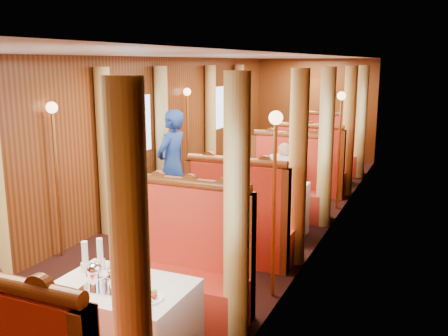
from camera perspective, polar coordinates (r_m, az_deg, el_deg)
The scene contains 44 objects.
floor at distance 7.44m, azimuth -0.65°, elevation -6.92°, with size 3.00×12.00×0.01m, color black, non-canonical shape.
ceiling at distance 7.03m, azimuth -0.70°, elevation 12.72°, with size 3.00×12.00×0.01m, color silver, non-canonical shape.
wall_far at distance 12.80m, azimuth 10.39°, elevation 6.62°, with size 3.00×2.50×0.01m, color brown, non-canonical shape.
wall_left at distance 7.85m, azimuth -10.74°, elevation 3.29°, with size 12.00×2.50×0.01m, color brown, non-canonical shape.
wall_right at distance 6.67m, azimuth 11.18°, elevation 1.74°, with size 12.00×2.50×0.01m, color brown, non-canonical shape.
doorway_far at distance 12.80m, azimuth 10.32°, elevation 5.49°, with size 0.80×0.04×2.00m, color brown.
table_near at distance 4.15m, azimuth -11.43°, elevation -17.70°, with size 1.05×0.72×0.75m, color white.
banquette_near_aft at distance 4.89m, azimuth -4.56°, elevation -12.02°, with size 1.30×0.55×1.34m.
table_mid at distance 7.06m, azimuth 4.93°, elevation -4.80°, with size 1.05×0.72×0.75m, color white.
banquette_mid_fwd at distance 6.14m, azimuth 1.90°, elevation -6.90°, with size 1.30×0.55×1.34m.
banquette_mid_aft at distance 7.99m, azimuth 7.25°, elevation -2.51°, with size 1.30×0.55×1.34m.
table_far at distance 10.35m, azimuth 11.09°, elevation 0.44°, with size 1.05×0.72×0.75m, color white.
banquette_far_fwd at distance 9.37m, azimuth 9.77°, elevation -0.41°, with size 1.30×0.55×1.34m.
banquette_far_aft at distance 11.32m, azimuth 12.22°, elevation 1.62°, with size 1.30×0.55×1.34m.
tea_tray at distance 3.96m, azimuth -13.42°, elevation -13.09°, with size 0.34×0.26×0.01m, color silver.
teapot_left at distance 3.95m, azimuth -14.54°, elevation -12.09°, with size 0.19×0.14×0.15m, color silver, non-canonical shape.
teapot_right at distance 3.86m, azimuth -12.53°, elevation -12.82°, with size 0.15×0.11×0.12m, color silver, non-canonical shape.
teapot_back at distance 4.03m, azimuth -12.16°, elevation -11.73°, with size 0.15×0.11×0.12m, color silver, non-canonical shape.
fruit_plate at distance 3.73m, azimuth -8.78°, elevation -14.33°, with size 0.24×0.24×0.05m.
cup_inboard at distance 4.22m, azimuth -15.57°, elevation -10.13°, with size 0.08×0.08×0.26m.
cup_outboard at distance 4.26m, azimuth -13.96°, elevation -9.84°, with size 0.08×0.08×0.26m.
rose_vase_mid at distance 6.96m, azimuth 5.08°, elevation -0.36°, with size 0.06×0.06×0.36m.
rose_vase_far at distance 10.24m, azimuth 11.16°, elevation 3.45°, with size 0.06×0.06×0.36m.
window_right_near at distance 3.37m, azimuth -1.84°, elevation -4.59°, with size 1.20×0.90×0.01m, color #89ADDB, non-canonical shape.
curtain_right_near_a at distance 2.89m, azimuth -10.54°, elevation -13.61°, with size 0.22×0.22×2.35m, color #E3CB74.
curtain_right_near_b at distance 4.18m, azimuth 1.44°, elevation -5.23°, with size 0.22×0.22×2.35m, color #E3CB74.
window_left_mid at distance 7.82m, azimuth -10.71°, elevation 4.73°, with size 1.20×0.90×0.01m, color #89ADDB, non-canonical shape.
curtain_left_mid_a at distance 7.17m, azimuth -13.39°, elevation 1.74°, with size 0.22×0.22×2.35m, color #E3CB74.
curtain_left_mid_b at distance 8.45m, azimuth -7.09°, elevation 3.51°, with size 0.22×0.22×2.35m, color #E3CB74.
window_right_mid at distance 6.64m, azimuth 11.13°, elevation 3.45°, with size 1.20×0.90×0.01m, color #89ADDB, non-canonical shape.
curtain_right_mid_a at distance 5.97m, azimuth 8.42°, elevation -0.09°, with size 0.22×0.22×2.35m, color #E3CB74.
curtain_right_mid_b at distance 7.46m, azimuth 11.55°, elevation 2.22°, with size 0.22×0.22×2.35m, color #E3CB74.
window_left_far at distance 10.88m, azimuth -0.32°, elevation 6.94°, with size 1.20×0.90×0.01m, color #89ADDB, non-canonical shape.
curtain_left_far_a at distance 10.16m, azimuth -1.55°, elevation 5.02°, with size 0.22×0.22×2.35m, color #E3CB74.
curtain_left_far_b at distance 11.58m, azimuth 1.72°, elevation 5.88°, with size 0.22×0.22×2.35m, color #E3CB74.
window_right_far at distance 10.07m, azimuth 15.45°, elevation 6.10°, with size 1.20×0.90×0.01m, color #89ADDB, non-canonical shape.
curtain_right_far_a at distance 9.35m, azimuth 14.03°, elevation 4.05°, with size 0.22×0.22×2.35m, color #E3CB74.
curtain_right_far_b at distance 10.88m, azimuth 15.41°, elevation 5.06°, with size 0.22×0.22×2.35m, color #E3CB74.
sconce_left_fore at distance 6.41m, azimuth -18.79°, elevation 2.14°, with size 0.14×0.14×1.95m.
sconce_right_fore at distance 5.01m, azimuth 5.82°, elevation 0.09°, with size 0.14×0.14×1.95m.
sconce_left_aft at distance 9.28m, azimuth -4.20°, elevation 5.62°, with size 0.14×0.14×1.95m.
sconce_right_aft at distance 8.37m, azimuth 13.13°, elevation 4.64°, with size 0.14×0.14×1.95m.
steward at distance 7.73m, azimuth -5.95°, elevation 0.34°, with size 0.62×0.41×1.71m, color navy.
passenger at distance 7.67m, azimuth 6.77°, elevation -0.65°, with size 0.40×0.44×0.76m.
Camera 1 is at (2.87, -6.42, 2.42)m, focal length 40.00 mm.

